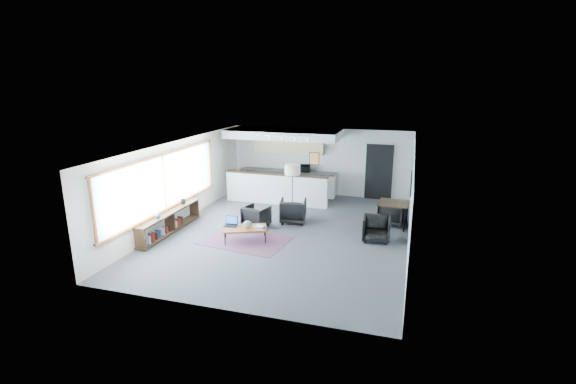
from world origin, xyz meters
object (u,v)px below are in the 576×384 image
(armchair_right, at_px, (293,210))
(microwave, at_px, (304,168))
(floor_lamp, at_px, (292,172))
(dining_chair_near, at_px, (376,230))
(coffee_table, at_px, (245,229))
(laptop, at_px, (231,223))
(armchair_left, at_px, (256,215))
(dining_table, at_px, (393,205))
(dining_chair_far, at_px, (393,214))
(book_stack, at_px, (260,227))
(ceramic_pot, at_px, (247,225))

(armchair_right, bearing_deg, microwave, -91.84)
(floor_lamp, relative_size, microwave, 3.56)
(microwave, bearing_deg, dining_chair_near, -57.60)
(coffee_table, height_order, laptop, laptop)
(dining_chair_near, bearing_deg, microwave, 123.92)
(armchair_left, height_order, floor_lamp, floor_lamp)
(laptop, xyz_separation_m, dining_chair_near, (3.99, 1.01, -0.14))
(coffee_table, xyz_separation_m, dining_chair_near, (3.53, 1.08, -0.04))
(dining_table, xyz_separation_m, dining_chair_far, (0.00, 0.19, -0.36))
(dining_table, bearing_deg, microwave, 143.00)
(dining_chair_near, xyz_separation_m, dining_chair_far, (0.37, 1.57, -0.00))
(dining_chair_near, bearing_deg, dining_chair_far, 72.41)
(armchair_right, bearing_deg, dining_table, 179.25)
(laptop, relative_size, dining_table, 0.41)
(floor_lamp, bearing_deg, book_stack, -95.54)
(armchair_left, height_order, dining_chair_near, armchair_left)
(laptop, distance_m, dining_chair_near, 4.11)
(dining_chair_near, height_order, dining_chair_far, dining_chair_near)
(dining_chair_far, bearing_deg, coffee_table, 46.67)
(laptop, relative_size, floor_lamp, 0.22)
(coffee_table, distance_m, dining_table, 4.63)
(laptop, distance_m, ceramic_pot, 0.56)
(book_stack, distance_m, armchair_right, 1.93)
(coffee_table, height_order, dining_chair_near, dining_chair_near)
(ceramic_pot, height_order, armchair_right, armchair_right)
(dining_chair_near, distance_m, dining_chair_far, 1.61)
(book_stack, xyz_separation_m, armchair_right, (0.42, 1.88, -0.02))
(book_stack, xyz_separation_m, dining_chair_far, (3.47, 2.61, -0.11))
(laptop, height_order, floor_lamp, floor_lamp)
(coffee_table, xyz_separation_m, ceramic_pot, (0.09, -0.04, 0.14))
(dining_table, relative_size, dining_chair_near, 1.46)
(coffee_table, relative_size, dining_chair_far, 2.09)
(dining_chair_far, bearing_deg, dining_table, 102.55)
(microwave, bearing_deg, armchair_right, -86.77)
(dining_table, distance_m, microwave, 4.47)
(laptop, distance_m, book_stack, 0.89)
(coffee_table, distance_m, floor_lamp, 2.81)
(book_stack, bearing_deg, coffee_table, -175.14)
(ceramic_pot, bearing_deg, book_stack, 12.18)
(laptop, distance_m, microwave, 5.17)
(ceramic_pot, bearing_deg, floor_lamp, 76.95)
(ceramic_pot, height_order, armchair_left, armchair_left)
(book_stack, xyz_separation_m, dining_chair_near, (3.09, 1.04, -0.11))
(dining_chair_far, relative_size, microwave, 1.32)
(dining_chair_far, bearing_deg, laptop, 43.10)
(floor_lamp, bearing_deg, microwave, 96.88)
(dining_table, xyz_separation_m, microwave, (-3.55, 2.68, 0.41))
(ceramic_pot, relative_size, book_stack, 0.73)
(laptop, height_order, dining_table, dining_table)
(dining_chair_near, relative_size, dining_chair_far, 1.01)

